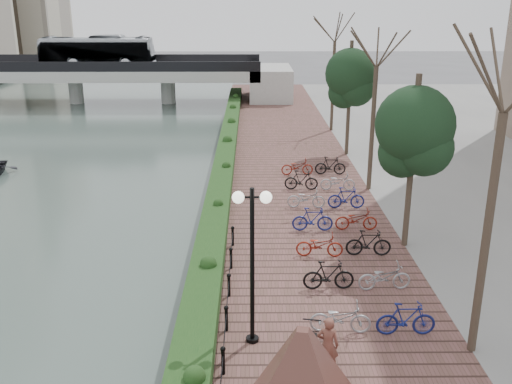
{
  "coord_description": "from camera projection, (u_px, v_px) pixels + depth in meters",
  "views": [
    {
      "loc": [
        2.11,
        -11.13,
        9.31
      ],
      "look_at": [
        2.31,
        10.98,
        2.0
      ],
      "focal_mm": 40.0,
      "sensor_mm": 36.0,
      "label": 1
    }
  ],
  "objects": [
    {
      "name": "chain_fence",
      "position": [
        225.0,
        339.0,
        15.11
      ],
      "size": [
        0.1,
        14.1,
        0.7
      ],
      "color": "black",
      "rests_on": "promenade"
    },
    {
      "name": "street_trees",
      "position": [
        388.0,
        142.0,
        24.42
      ],
      "size": [
        3.2,
        37.12,
        6.8
      ],
      "color": "#362920",
      "rests_on": "promenade"
    },
    {
      "name": "promenade",
      "position": [
        287.0,
        185.0,
        30.04
      ],
      "size": [
        8.0,
        75.0,
        0.5
      ],
      "primitive_type": "cube",
      "color": "brown",
      "rests_on": "ground"
    },
    {
      "name": "hedge",
      "position": [
        224.0,
        162.0,
        32.21
      ],
      "size": [
        1.1,
        56.0,
        0.6
      ],
      "primitive_type": "cube",
      "color": "#143815",
      "rests_on": "promenade"
    },
    {
      "name": "bridge",
      "position": [
        79.0,
        69.0,
        55.01
      ],
      "size": [
        36.0,
        10.77,
        6.5
      ],
      "color": "#AEADA8",
      "rests_on": "ground"
    },
    {
      "name": "pedestrian",
      "position": [
        328.0,
        345.0,
        14.13
      ],
      "size": [
        0.62,
        0.48,
        1.53
      ],
      "primitive_type": "imported",
      "rotation": [
        0.0,
        0.0,
        2.93
      ],
      "color": "brown",
      "rests_on": "promenade"
    },
    {
      "name": "lamppost",
      "position": [
        252.0,
        232.0,
        14.67
      ],
      "size": [
        1.02,
        0.32,
        4.42
      ],
      "color": "black",
      "rests_on": "promenade"
    },
    {
      "name": "motorcycle",
      "position": [
        309.0,
        349.0,
        14.46
      ],
      "size": [
        0.77,
        1.62,
        0.97
      ],
      "primitive_type": null,
      "rotation": [
        0.0,
        0.0,
        -0.19
      ],
      "color": "black",
      "rests_on": "promenade"
    },
    {
      "name": "bicycle_parking",
      "position": [
        334.0,
        219.0,
        23.27
      ],
      "size": [
        2.4,
        17.32,
        1.0
      ],
      "color": "#9C9CA0",
      "rests_on": "promenade"
    }
  ]
}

